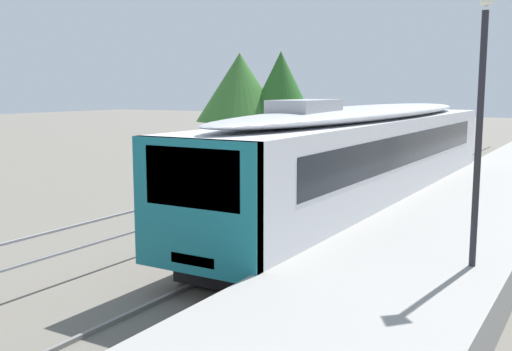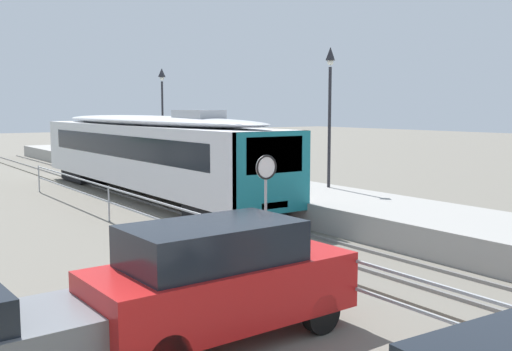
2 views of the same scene
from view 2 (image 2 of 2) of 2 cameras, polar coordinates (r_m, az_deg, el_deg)
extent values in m
plane|color=#6B665B|center=(22.25, -14.28, -3.85)|extent=(160.00, 160.00, 0.00)
cube|color=#6B665B|center=(23.45, -7.41, -3.11)|extent=(3.20, 60.00, 0.06)
cube|color=slate|center=(23.12, -9.00, -3.09)|extent=(0.08, 60.00, 0.08)
cube|color=slate|center=(23.77, -5.87, -2.78)|extent=(0.08, 60.00, 0.08)
cube|color=silver|center=(26.04, -10.71, 2.08)|extent=(2.80, 18.84, 2.55)
cube|color=#19757F|center=(17.99, 1.65, 0.26)|extent=(2.80, 0.24, 2.55)
cube|color=black|center=(17.88, 1.80, 2.02)|extent=(2.13, 0.08, 1.12)
cube|color=black|center=(26.01, -10.73, 2.98)|extent=(2.82, 15.83, 0.92)
ellipsoid|color=#A8AAAF|center=(25.97, -10.77, 5.28)|extent=(2.69, 18.09, 0.44)
cube|color=#A8AAAF|center=(21.76, -5.65, 5.89)|extent=(1.10, 2.20, 0.36)
cube|color=#EAE5C6|center=(18.07, 1.77, -2.90)|extent=(1.00, 0.10, 0.20)
cube|color=black|center=(20.09, -2.30, -3.56)|extent=(2.24, 3.20, 0.55)
cube|color=black|center=(32.68, -15.74, 0.10)|extent=(2.24, 3.20, 0.55)
cube|color=#999691|center=(25.03, -0.82, -1.47)|extent=(3.90, 60.00, 0.90)
cylinder|color=#232328|center=(22.66, 7.16, 4.63)|extent=(0.12, 0.12, 4.60)
pyramid|color=#232328|center=(22.74, 7.26, 11.70)|extent=(0.34, 0.34, 0.50)
sphere|color=silver|center=(22.72, 7.25, 10.89)|extent=(0.24, 0.24, 0.24)
cylinder|color=#232328|center=(34.70, -9.07, 5.23)|extent=(0.12, 0.12, 4.60)
pyramid|color=#232328|center=(34.75, -9.16, 9.85)|extent=(0.34, 0.34, 0.50)
sphere|color=silver|center=(34.73, -9.15, 9.33)|extent=(0.24, 0.24, 0.24)
cylinder|color=#9EA0A5|center=(14.56, 0.94, -4.68)|extent=(0.07, 0.07, 2.20)
cylinder|color=white|center=(14.34, 1.00, 0.81)|extent=(0.60, 0.03, 0.60)
torus|color=black|center=(14.32, 1.03, 0.80)|extent=(0.61, 0.05, 0.61)
cube|color=#9EA0A5|center=(13.13, 0.08, -5.47)|extent=(0.05, 36.00, 0.05)
cube|color=#9EA0A5|center=(13.24, 0.08, -7.64)|extent=(0.05, 36.00, 0.05)
cylinder|color=#9EA0A5|center=(13.26, 0.08, -7.90)|extent=(0.06, 0.06, 1.25)
cylinder|color=#9EA0A5|center=(21.11, -14.13, -2.68)|extent=(0.06, 0.06, 1.25)
cylinder|color=#9EA0A5|center=(29.63, -20.37, -0.29)|extent=(0.06, 0.06, 1.25)
cube|color=red|center=(10.17, -3.28, -11.04)|extent=(4.66, 2.05, 1.00)
cube|color=black|center=(9.84, -4.29, -6.57)|extent=(2.95, 1.77, 0.68)
cylinder|color=black|center=(11.80, 0.71, -11.07)|extent=(0.73, 0.26, 0.72)
cylinder|color=black|center=(10.61, 6.34, -13.17)|extent=(0.73, 0.26, 0.72)
cylinder|color=black|center=(10.34, -13.16, -13.84)|extent=(0.73, 0.26, 0.72)
cylinder|color=black|center=(10.09, -21.01, -14.93)|extent=(0.63, 0.23, 0.62)
camera|label=1|loc=(18.09, 37.19, 5.84)|focal=41.73mm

